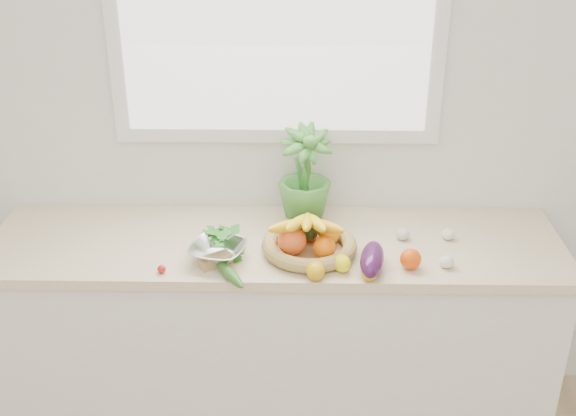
{
  "coord_description": "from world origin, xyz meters",
  "views": [
    {
      "loc": [
        0.09,
        -0.51,
        2.28
      ],
      "look_at": [
        0.05,
        1.93,
        1.05
      ],
      "focal_mm": 45.0,
      "sensor_mm": 36.0,
      "label": 1
    }
  ],
  "objects_px": {
    "cucumber": "(229,273)",
    "fruit_basket": "(309,240)",
    "eggplant": "(372,259)",
    "potted_herb": "(305,174)",
    "colander_with_spinach": "(217,247)",
    "apple": "(307,231)"
  },
  "relations": [
    {
      "from": "cucumber",
      "to": "fruit_basket",
      "type": "bearing_deg",
      "value": 32.98
    },
    {
      "from": "apple",
      "to": "fruit_basket",
      "type": "distance_m",
      "value": 0.08
    },
    {
      "from": "apple",
      "to": "potted_herb",
      "type": "distance_m",
      "value": 0.24
    },
    {
      "from": "fruit_basket",
      "to": "potted_herb",
      "type": "bearing_deg",
      "value": 93.26
    },
    {
      "from": "cucumber",
      "to": "colander_with_spinach",
      "type": "bearing_deg",
      "value": 113.36
    },
    {
      "from": "apple",
      "to": "eggplant",
      "type": "height_order",
      "value": "same"
    },
    {
      "from": "eggplant",
      "to": "colander_with_spinach",
      "type": "xyz_separation_m",
      "value": [
        -0.56,
        0.06,
        0.01
      ]
    },
    {
      "from": "potted_herb",
      "to": "fruit_basket",
      "type": "bearing_deg",
      "value": -86.74
    },
    {
      "from": "cucumber",
      "to": "potted_herb",
      "type": "distance_m",
      "value": 0.55
    },
    {
      "from": "cucumber",
      "to": "potted_herb",
      "type": "relative_size",
      "value": 0.58
    },
    {
      "from": "apple",
      "to": "fruit_basket",
      "type": "height_order",
      "value": "fruit_basket"
    },
    {
      "from": "cucumber",
      "to": "potted_herb",
      "type": "height_order",
      "value": "potted_herb"
    },
    {
      "from": "apple",
      "to": "cucumber",
      "type": "distance_m",
      "value": 0.39
    },
    {
      "from": "potted_herb",
      "to": "colander_with_spinach",
      "type": "distance_m",
      "value": 0.48
    },
    {
      "from": "eggplant",
      "to": "potted_herb",
      "type": "distance_m",
      "value": 0.48
    },
    {
      "from": "apple",
      "to": "potted_herb",
      "type": "height_order",
      "value": "potted_herb"
    },
    {
      "from": "apple",
      "to": "colander_with_spinach",
      "type": "distance_m",
      "value": 0.36
    },
    {
      "from": "fruit_basket",
      "to": "apple",
      "type": "bearing_deg",
      "value": 94.14
    },
    {
      "from": "cucumber",
      "to": "fruit_basket",
      "type": "distance_m",
      "value": 0.34
    },
    {
      "from": "eggplant",
      "to": "colander_with_spinach",
      "type": "relative_size",
      "value": 0.91
    },
    {
      "from": "eggplant",
      "to": "fruit_basket",
      "type": "height_order",
      "value": "fruit_basket"
    },
    {
      "from": "apple",
      "to": "eggplant",
      "type": "bearing_deg",
      "value": -41.42
    }
  ]
}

